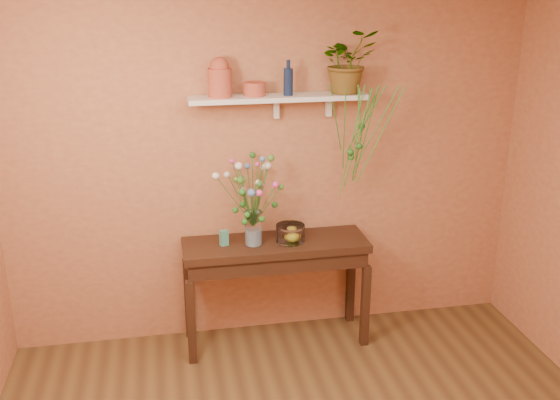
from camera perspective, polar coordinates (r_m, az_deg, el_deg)
The scene contains 13 objects.
room at distance 3.05m, azimuth 5.52°, elevation -7.49°, with size 4.04×4.04×2.70m.
sideboard at distance 4.86m, azimuth -0.41°, elevation -5.08°, with size 1.40×0.45×0.85m.
wall_shelf at distance 4.64m, azimuth -0.02°, elevation 9.13°, with size 1.30×0.24×0.19m.
terracotta_jug at distance 4.55m, azimuth -5.44°, elevation 10.85°, with size 0.18×0.18×0.28m.
terracotta_pot at distance 4.60m, azimuth -2.31°, elevation 9.93°, with size 0.16×0.16×0.10m, color #BE4E38.
blue_bottle at distance 4.61m, azimuth 0.75°, elevation 10.64°, with size 0.09×0.09×0.25m.
spider_plant at distance 4.72m, azimuth 6.10°, elevation 12.27°, with size 0.41×0.36×0.46m, color #286821.
plant_fronds at distance 4.69m, azimuth 7.05°, elevation 5.59°, with size 0.51×0.28×0.85m.
glass_vase at distance 4.72m, azimuth -2.40°, elevation -2.75°, with size 0.13×0.13×0.26m.
bouquet at distance 4.59m, azimuth -2.62°, elevation 1.27°, with size 0.53×0.47×0.55m.
glass_bowl at distance 4.79m, azimuth 0.94°, elevation -3.06°, with size 0.22×0.22×0.13m.
lemon at distance 4.81m, azimuth 1.06°, elevation -3.23°, with size 0.08×0.08×0.08m, color #F6F52E.
carton at distance 4.74m, azimuth -5.05°, elevation -3.41°, with size 0.06×0.04×0.12m, color teal.
Camera 1 is at (-0.80, -2.62, 2.70)m, focal length 40.72 mm.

